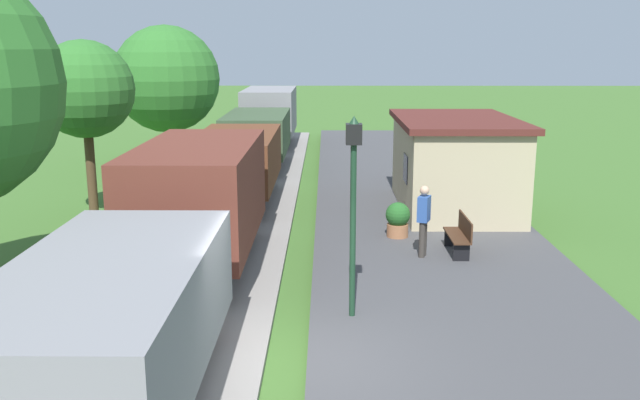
% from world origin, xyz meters
% --- Properties ---
extents(ground_plane, '(160.00, 160.00, 0.00)m').
position_xyz_m(ground_plane, '(0.00, 0.00, 0.00)').
color(ground_plane, '#3D6628').
extents(platform_slab, '(6.00, 60.00, 0.25)m').
position_xyz_m(platform_slab, '(3.20, 0.00, 0.12)').
color(platform_slab, '#424244').
rests_on(platform_slab, ground).
extents(track_ballast, '(3.80, 60.00, 0.12)m').
position_xyz_m(track_ballast, '(-2.40, 0.00, 0.06)').
color(track_ballast, gray).
rests_on(track_ballast, ground).
extents(rail_near, '(0.07, 60.00, 0.14)m').
position_xyz_m(rail_near, '(-1.68, 0.00, 0.19)').
color(rail_near, slate).
rests_on(rail_near, track_ballast).
extents(rail_far, '(0.07, 60.00, 0.14)m').
position_xyz_m(rail_far, '(-3.12, 0.00, 0.19)').
color(rail_far, slate).
rests_on(rail_far, track_ballast).
extents(freight_train, '(2.50, 32.60, 2.72)m').
position_xyz_m(freight_train, '(-2.40, 12.06, 1.53)').
color(freight_train, gray).
rests_on(freight_train, rail_near).
extents(station_hut, '(3.50, 5.80, 2.78)m').
position_xyz_m(station_hut, '(4.40, 10.43, 1.65)').
color(station_hut, tan).
rests_on(station_hut, platform_slab).
extents(bench_near_hut, '(0.42, 1.50, 0.91)m').
position_xyz_m(bench_near_hut, '(3.71, 5.74, 0.72)').
color(bench_near_hut, '#422819').
rests_on(bench_near_hut, platform_slab).
extents(bench_down_platform, '(0.42, 1.50, 0.91)m').
position_xyz_m(bench_down_platform, '(3.71, 15.00, 0.72)').
color(bench_down_platform, '#422819').
rests_on(bench_down_platform, platform_slab).
extents(person_waiting, '(0.36, 0.44, 1.71)m').
position_xyz_m(person_waiting, '(2.79, 5.50, 1.18)').
color(person_waiting, '#38332D').
rests_on(person_waiting, platform_slab).
extents(potted_planter, '(0.64, 0.64, 0.92)m').
position_xyz_m(potted_planter, '(2.37, 7.19, 0.72)').
color(potted_planter, '#9E6642').
rests_on(potted_planter, platform_slab).
extents(lamp_post_near, '(0.28, 0.28, 3.70)m').
position_xyz_m(lamp_post_near, '(0.98, 1.86, 2.80)').
color(lamp_post_near, '#193823').
rests_on(lamp_post_near, platform_slab).
extents(tree_trackside_far, '(2.86, 2.86, 5.32)m').
position_xyz_m(tree_trackside_far, '(-6.54, 9.97, 3.87)').
color(tree_trackside_far, '#4C3823').
rests_on(tree_trackside_far, ground).
extents(tree_field_left, '(4.42, 4.42, 5.98)m').
position_xyz_m(tree_field_left, '(-6.16, 18.64, 3.77)').
color(tree_field_left, '#4C3823').
rests_on(tree_field_left, ground).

